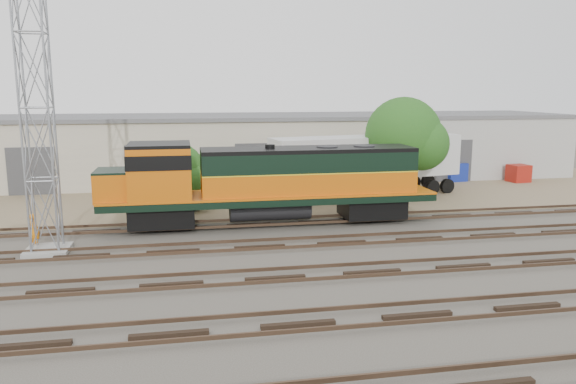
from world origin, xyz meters
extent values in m
plane|color=#47423A|center=(0.00, 0.00, 0.00)|extent=(140.00, 140.00, 0.00)
cube|color=#726047|center=(0.00, 15.00, 0.01)|extent=(80.00, 16.00, 0.02)
cube|color=#4C3828|center=(0.00, -11.25, 0.21)|extent=(80.00, 0.08, 0.14)
cube|color=black|center=(0.00, -7.50, 0.07)|extent=(80.00, 2.40, 0.14)
cube|color=#4C3828|center=(0.00, -8.25, 0.21)|extent=(80.00, 0.08, 0.14)
cube|color=#4C3828|center=(0.00, -6.75, 0.21)|extent=(80.00, 0.08, 0.14)
cube|color=black|center=(0.00, -3.00, 0.07)|extent=(80.00, 2.40, 0.14)
cube|color=#4C3828|center=(0.00, -3.75, 0.21)|extent=(80.00, 0.08, 0.14)
cube|color=#4C3828|center=(0.00, -2.25, 0.21)|extent=(80.00, 0.08, 0.14)
cube|color=black|center=(0.00, 1.50, 0.07)|extent=(80.00, 2.40, 0.14)
cube|color=#4C3828|center=(0.00, 0.75, 0.21)|extent=(80.00, 0.08, 0.14)
cube|color=#4C3828|center=(0.00, 2.25, 0.21)|extent=(80.00, 0.08, 0.14)
cube|color=black|center=(0.00, 6.00, 0.07)|extent=(80.00, 2.40, 0.14)
cube|color=#4C3828|center=(0.00, 5.25, 0.21)|extent=(80.00, 0.08, 0.14)
cube|color=#4C3828|center=(0.00, 6.75, 0.21)|extent=(80.00, 0.08, 0.14)
cube|color=#BFB69F|center=(0.00, 23.00, 2.50)|extent=(58.00, 10.00, 5.00)
cube|color=#59595B|center=(0.00, 23.00, 5.15)|extent=(58.40, 10.40, 0.30)
cube|color=#999993|center=(22.00, 17.95, 2.50)|extent=(14.00, 0.10, 5.00)
cube|color=#333335|center=(-14.00, 17.94, 1.70)|extent=(3.20, 0.12, 3.40)
cube|color=#333335|center=(-6.00, 17.94, 1.70)|extent=(3.20, 0.12, 3.40)
cube|color=#333335|center=(2.00, 17.94, 1.70)|extent=(3.20, 0.12, 3.40)
cube|color=#333335|center=(10.00, 17.94, 1.70)|extent=(3.20, 0.12, 3.40)
cube|color=#333335|center=(18.00, 17.94, 1.70)|extent=(3.20, 0.12, 3.40)
cube|color=black|center=(-4.63, 6.00, 0.81)|extent=(3.39, 2.55, 1.06)
cube|color=black|center=(7.04, 6.00, 0.81)|extent=(3.39, 2.55, 1.06)
cube|color=black|center=(1.20, 6.00, 1.53)|extent=(18.03, 3.18, 0.37)
cylinder|color=black|center=(1.20, 6.00, 0.86)|extent=(4.45, 1.17, 1.17)
cube|color=#BF5609|center=(3.32, 6.00, 2.35)|extent=(11.67, 2.76, 1.27)
cube|color=black|center=(3.32, 6.00, 3.51)|extent=(11.67, 2.76, 1.06)
cube|color=black|center=(3.32, 6.00, 4.15)|extent=(11.67, 2.76, 0.21)
cube|color=#BF5609|center=(-4.63, 6.00, 3.09)|extent=(3.18, 3.18, 2.76)
cube|color=black|center=(-4.63, 6.00, 4.55)|extent=(3.18, 3.18, 0.17)
cube|color=#BF5609|center=(-7.07, 6.00, 2.45)|extent=(1.70, 2.55, 1.48)
cube|color=gray|center=(-9.68, 2.73, 0.10)|extent=(1.92, 1.92, 0.20)
cylinder|color=gray|center=(-10.27, 3.31, 6.60)|extent=(0.10, 0.10, 12.80)
cylinder|color=gray|center=(-9.10, 3.31, 6.60)|extent=(0.10, 0.10, 12.80)
cylinder|color=gray|center=(-10.27, 2.14, 6.60)|extent=(0.10, 0.10, 12.80)
cylinder|color=gray|center=(-9.10, 2.14, 6.60)|extent=(0.10, 0.10, 12.80)
imported|color=orange|center=(-10.39, 3.45, 0.84)|extent=(0.72, 0.71, 1.68)
cube|color=silver|center=(9.10, 13.15, 2.79)|extent=(13.98, 5.37, 2.85)
cube|color=black|center=(14.37, 14.20, 0.53)|extent=(3.00, 3.08, 1.05)
cube|color=black|center=(4.13, 11.09, 0.69)|extent=(0.16, 0.16, 1.37)
cube|color=black|center=(3.72, 13.15, 0.69)|extent=(0.16, 0.16, 1.37)
cube|color=navy|center=(18.35, 18.26, 0.75)|extent=(1.75, 1.67, 1.50)
cube|color=maroon|center=(23.19, 16.81, 0.70)|extent=(1.67, 1.58, 1.40)
cylinder|color=#382619|center=(-4.21, 11.41, 0.21)|extent=(0.31, 0.31, 0.41)
sphere|color=#164F19|center=(-4.21, 11.41, 2.01)|extent=(4.56, 4.56, 4.56)
sphere|color=#164F19|center=(-3.30, 10.72, 1.56)|extent=(3.19, 3.19, 3.19)
cylinder|color=#382619|center=(11.19, 11.86, 1.28)|extent=(0.30, 0.30, 2.56)
sphere|color=#164F19|center=(11.19, 11.86, 4.35)|extent=(5.12, 5.12, 5.12)
sphere|color=#164F19|center=(12.21, 11.10, 3.84)|extent=(3.58, 3.58, 3.58)
camera|label=1|loc=(-3.38, -23.83, 7.40)|focal=35.00mm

